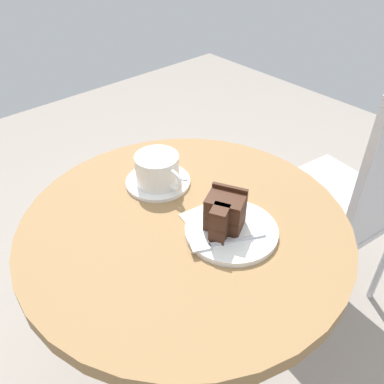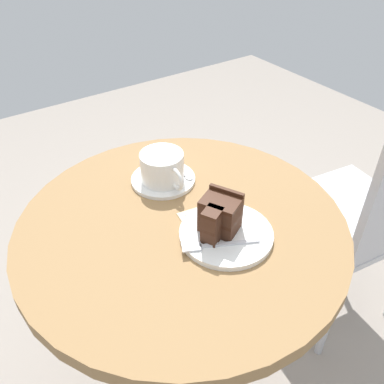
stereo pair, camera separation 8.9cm
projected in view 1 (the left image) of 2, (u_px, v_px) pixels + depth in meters
name	position (u px, v px, depth m)	size (l,w,h in m)	color
ground_plane	(187.00, 384.00, 1.30)	(4.40, 4.40, 0.01)	gray
cafe_table	(185.00, 260.00, 0.95)	(0.71, 0.71, 0.69)	olive
saucer	(158.00, 182.00, 0.98)	(0.16, 0.16, 0.01)	white
coffee_cup	(158.00, 169.00, 0.95)	(0.14, 0.10, 0.07)	white
teaspoon	(175.00, 174.00, 1.00)	(0.10, 0.03, 0.00)	silver
cake_plate	(231.00, 231.00, 0.84)	(0.19, 0.19, 0.01)	white
cake_slice	(224.00, 213.00, 0.82)	(0.09, 0.10, 0.08)	#422619
fork	(220.00, 243.00, 0.80)	(0.08, 0.15, 0.00)	silver
napkin	(225.00, 220.00, 0.88)	(0.16, 0.16, 0.00)	beige
cafe_chair	(362.00, 191.00, 1.22)	(0.43, 0.43, 0.91)	#BCBCC1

